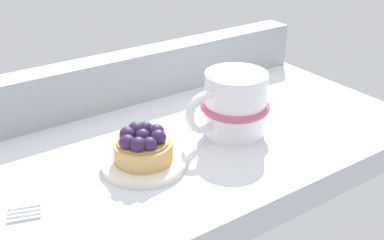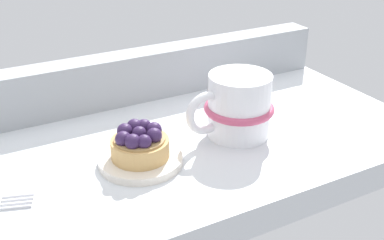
% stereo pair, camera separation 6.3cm
% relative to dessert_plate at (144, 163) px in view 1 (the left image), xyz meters
% --- Properties ---
extents(ground_plane, '(0.77, 0.36, 0.04)m').
position_rel_dessert_plate_xyz_m(ground_plane, '(0.03, 0.03, -0.03)').
color(ground_plane, silver).
extents(window_rail_back, '(0.76, 0.05, 0.08)m').
position_rel_dessert_plate_xyz_m(window_rail_back, '(0.03, 0.19, 0.03)').
color(window_rail_back, '#9EA3A8').
rests_on(window_rail_back, ground_plane).
extents(dessert_plate, '(0.11, 0.11, 0.01)m').
position_rel_dessert_plate_xyz_m(dessert_plate, '(0.00, 0.00, 0.00)').
color(dessert_plate, silver).
rests_on(dessert_plate, ground_plane).
extents(raspberry_tart, '(0.07, 0.07, 0.04)m').
position_rel_dessert_plate_xyz_m(raspberry_tart, '(-0.00, 0.00, 0.02)').
color(raspberry_tart, tan).
rests_on(raspberry_tart, dessert_plate).
extents(coffee_mug, '(0.13, 0.10, 0.09)m').
position_rel_dessert_plate_xyz_m(coffee_mug, '(0.15, 0.01, 0.04)').
color(coffee_mug, white).
rests_on(coffee_mug, ground_plane).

